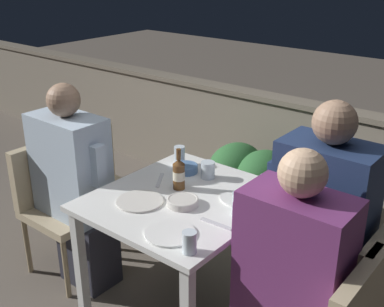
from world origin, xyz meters
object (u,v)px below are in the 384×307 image
person_navy_jumper (315,239)px  chair_left_near (58,195)px  chair_right_far (350,286)px  beer_bottle (179,174)px  person_blue_shirt (76,188)px  person_purple_stripe (285,285)px  chair_left_far (97,181)px

person_navy_jumper → chair_left_near: bearing=-169.5°
chair_right_far → beer_bottle: 1.00m
chair_right_far → chair_left_near: bearing=-170.6°
chair_left_near → person_navy_jumper: person_navy_jumper is taller
chair_left_near → person_blue_shirt: bearing=-0.0°
chair_right_far → person_purple_stripe: bearing=-117.9°
person_blue_shirt → chair_left_far: bearing=119.3°
chair_left_near → person_purple_stripe: size_ratio=0.67×
chair_left_near → chair_right_far: (1.78, 0.29, 0.00)m
chair_left_far → person_navy_jumper: person_navy_jumper is taller
person_purple_stripe → beer_bottle: (-0.77, 0.22, 0.21)m
chair_left_near → beer_bottle: (0.84, 0.20, 0.32)m
chair_left_near → person_blue_shirt: size_ratio=0.67×
person_navy_jumper → beer_bottle: 0.77m
chair_right_far → person_blue_shirt: bearing=-169.5°
chair_left_near → chair_right_far: size_ratio=1.00×
person_purple_stripe → person_navy_jumper: bearing=94.3°
person_purple_stripe → person_navy_jumper: (-0.02, 0.32, 0.06)m
person_blue_shirt → chair_left_far: size_ratio=1.50×
chair_left_far → person_blue_shirt: bearing=-60.7°
person_blue_shirt → person_navy_jumper: bearing=12.0°
chair_left_near → beer_bottle: bearing=13.1°
chair_left_near → beer_bottle: beer_bottle is taller
chair_left_near → chair_left_far: 0.30m
person_purple_stripe → beer_bottle: person_purple_stripe is taller
person_purple_stripe → person_navy_jumper: size_ratio=0.92×
person_navy_jumper → person_purple_stripe: bearing=-85.7°
person_purple_stripe → person_blue_shirt: bearing=178.9°
person_navy_jumper → person_blue_shirt: bearing=-168.0°
person_navy_jumper → chair_right_far: bearing=0.0°
person_blue_shirt → chair_right_far: (1.58, 0.29, -0.11)m
chair_left_near → person_purple_stripe: bearing=-1.0°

